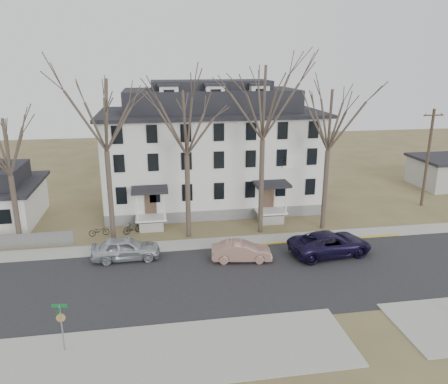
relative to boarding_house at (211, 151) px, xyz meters
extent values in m
plane|color=brown|center=(2.00, -17.95, -5.38)|extent=(120.00, 120.00, 0.00)
cube|color=#27272A|center=(2.00, -15.95, -5.38)|extent=(120.00, 10.00, 0.04)
cube|color=#A09F97|center=(2.00, -9.95, -5.38)|extent=(120.00, 2.00, 0.08)
cube|color=#A09F97|center=(-6.00, -22.95, -5.38)|extent=(20.00, 5.00, 0.08)
cube|color=gold|center=(7.00, -10.85, -5.38)|extent=(14.00, 0.25, 0.06)
cube|color=slate|center=(0.00, 0.05, -4.88)|extent=(20.00, 10.00, 1.00)
cube|color=silver|center=(0.00, 0.05, -0.38)|extent=(20.00, 10.00, 8.00)
cube|color=black|center=(0.00, 0.05, 3.72)|extent=(20.80, 10.80, 0.30)
cube|color=black|center=(0.00, 0.05, 4.87)|extent=(16.00, 7.00, 2.00)
cube|color=black|center=(0.00, 0.05, 6.27)|extent=(11.00, 4.50, 0.80)
cube|color=white|center=(-6.00, -5.91, -4.38)|extent=(2.60, 2.00, 0.16)
cube|color=white|center=(4.50, -5.91, -4.38)|extent=(2.60, 2.00, 0.16)
cube|color=white|center=(6.50, -5.03, -0.18)|extent=(1.60, 0.08, 1.20)
cylinder|color=#473B31|center=(-9.00, -8.15, -1.74)|extent=(0.40, 0.40, 7.28)
cylinder|color=#473B31|center=(-3.00, -8.15, -2.00)|extent=(0.40, 0.40, 6.76)
cylinder|color=#473B31|center=(3.00, -8.15, -1.48)|extent=(0.40, 0.40, 7.80)
cylinder|color=#473B31|center=(8.50, -8.15, -2.00)|extent=(0.40, 0.40, 6.76)
cylinder|color=#473B31|center=(-16.00, -8.15, -2.52)|extent=(0.40, 0.40, 5.72)
cylinder|color=#3D3023|center=(20.50, -3.95, -0.63)|extent=(0.28, 0.28, 9.50)
cube|color=#3D3023|center=(20.50, -3.95, 3.52)|extent=(2.00, 0.12, 0.12)
imported|color=#ABB3B6|center=(-7.84, -11.74, -4.55)|extent=(4.88, 2.00, 1.66)
imported|color=#A57767|center=(0.34, -13.31, -4.67)|extent=(4.44, 2.03, 1.41)
imported|color=black|center=(7.00, -13.36, -4.53)|extent=(6.41, 3.54, 1.70)
imported|color=black|center=(-10.24, -6.94, -4.95)|extent=(1.69, 0.79, 0.86)
imported|color=black|center=(-7.53, -6.89, -4.87)|extent=(1.74, 1.18, 1.02)
cylinder|color=gray|center=(-10.34, -21.90, -4.07)|extent=(0.07, 0.07, 2.62)
cube|color=#0C5926|center=(-10.34, -21.90, -2.82)|extent=(0.75, 0.03, 0.18)
cube|color=#0C5926|center=(-10.34, -21.90, -3.03)|extent=(0.03, 0.75, 0.18)
camera|label=1|loc=(-5.54, -41.34, 8.45)|focal=35.00mm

